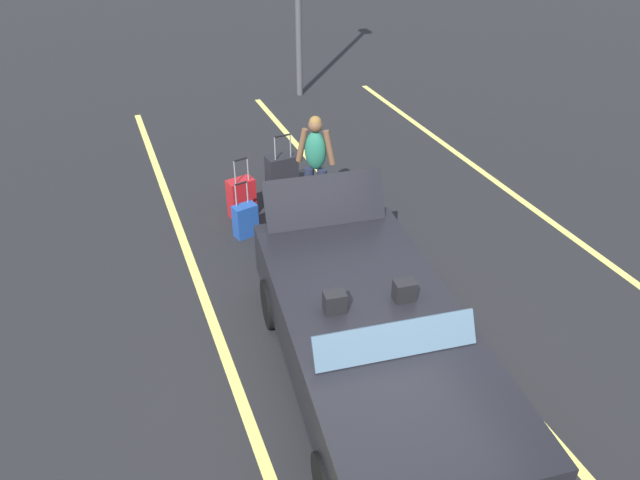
% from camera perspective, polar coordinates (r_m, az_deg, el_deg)
% --- Properties ---
extents(ground_plane, '(80.00, 80.00, 0.00)m').
position_cam_1_polar(ground_plane, '(6.71, 4.89, -13.40)').
color(ground_plane, black).
extents(lot_line_near, '(18.00, 0.12, 0.01)m').
position_cam_1_polar(lot_line_near, '(6.40, -6.66, -16.53)').
color(lot_line_near, '#EAE066').
rests_on(lot_line_near, ground_plane).
extents(lot_line_mid, '(18.00, 0.12, 0.01)m').
position_cam_1_polar(lot_line_mid, '(7.26, 14.64, -10.27)').
color(lot_line_mid, '#EAE066').
rests_on(lot_line_mid, ground_plane).
extents(convertible_car, '(4.35, 2.20, 1.51)m').
position_cam_1_polar(convertible_car, '(6.17, 5.75, -10.85)').
color(convertible_car, black).
rests_on(convertible_car, ground_plane).
extents(suitcase_large_black, '(0.34, 0.50, 1.13)m').
position_cam_1_polar(suitcase_large_black, '(9.92, -3.59, 5.92)').
color(suitcase_large_black, black).
rests_on(suitcase_large_black, ground_plane).
extents(suitcase_medium_bright, '(0.32, 0.44, 1.00)m').
position_cam_1_polar(suitcase_medium_bright, '(9.47, -7.36, 3.94)').
color(suitcase_medium_bright, red).
rests_on(suitcase_medium_bright, ground_plane).
extents(suitcase_small_carryon, '(0.28, 0.38, 0.85)m').
position_cam_1_polar(suitcase_small_carryon, '(8.99, -7.01, 1.85)').
color(suitcase_small_carryon, '#1E479E').
rests_on(suitcase_small_carryon, ground_plane).
extents(duffel_bag, '(0.62, 0.69, 0.34)m').
position_cam_1_polar(duffel_bag, '(8.73, -2.26, 0.35)').
color(duffel_bag, black).
rests_on(duffel_bag, ground_plane).
extents(traveler_person, '(0.41, 0.55, 1.65)m').
position_cam_1_polar(traveler_person, '(9.09, -0.42, 7.29)').
color(traveler_person, '#1E2338').
rests_on(traveler_person, ground_plane).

